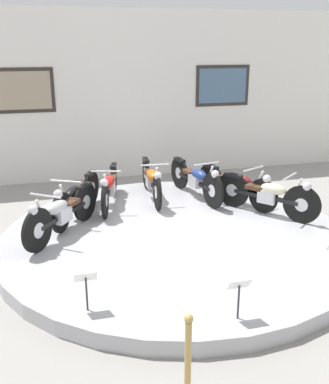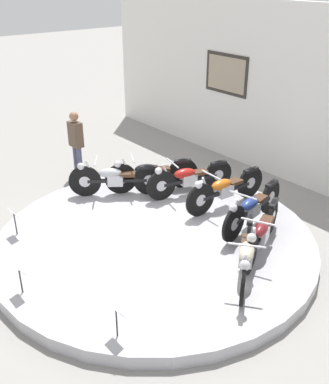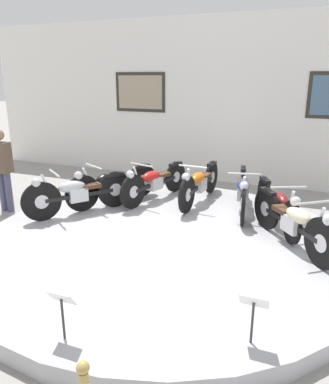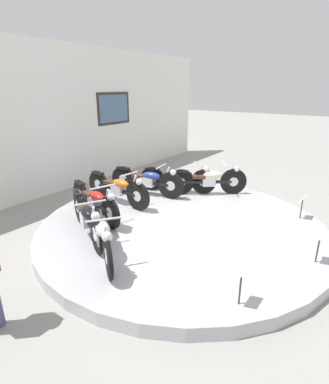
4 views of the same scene
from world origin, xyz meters
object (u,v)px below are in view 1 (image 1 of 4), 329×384
at_px(motorcycle_black, 76,197).
at_px(motorcycle_maroon, 237,184).
at_px(motorcycle_blue, 196,179).
at_px(motorcycle_silver, 61,212).
at_px(info_placard_front_left, 86,282).
at_px(info_placard_front_centre, 239,290).
at_px(motorcycle_cream, 268,194).
at_px(stanchion_post_left_of_entry, 187,381).
at_px(motorcycle_red, 109,186).
at_px(motorcycle_orange, 152,179).

xyz_separation_m(motorcycle_black, motorcycle_maroon, (3.05, -0.00, -0.01)).
bearing_deg(motorcycle_blue, motorcycle_silver, -155.43).
xyz_separation_m(motorcycle_maroon, info_placard_front_left, (-3.16, -2.99, -0.02)).
relative_size(motorcycle_silver, info_placard_front_centre, 3.26).
relative_size(motorcycle_silver, motorcycle_maroon, 0.91).
xyz_separation_m(motorcycle_cream, info_placard_front_centre, (-1.81, -2.88, -0.03)).
bearing_deg(motorcycle_silver, motorcycle_maroon, 12.02).
distance_m(motorcycle_maroon, stanchion_post_left_of_entry, 5.15).
xyz_separation_m(motorcycle_silver, info_placard_front_centre, (1.81, -2.88, -0.03)).
height_order(motorcycle_red, motorcycle_orange, motorcycle_orange).
bearing_deg(motorcycle_silver, motorcycle_blue, 24.57).
height_order(motorcycle_silver, motorcycle_maroon, motorcycle_silver).
relative_size(info_placard_front_centre, stanchion_post_left_of_entry, 0.50).
distance_m(motorcycle_silver, motorcycle_cream, 3.62).
xyz_separation_m(motorcycle_silver, motorcycle_blue, (2.68, 1.22, -0.00)).
xyz_separation_m(motorcycle_black, info_placard_front_left, (-0.11, -2.99, -0.03)).
height_order(motorcycle_black, motorcycle_maroon, motorcycle_black).
bearing_deg(motorcycle_maroon, motorcycle_orange, 155.40).
distance_m(motorcycle_silver, stanchion_post_left_of_entry, 3.94).
height_order(motorcycle_red, motorcycle_blue, motorcycle_blue).
relative_size(info_placard_front_left, stanchion_post_left_of_entry, 0.50).
bearing_deg(info_placard_front_left, stanchion_post_left_of_entry, -64.48).
height_order(motorcycle_blue, motorcycle_cream, motorcycle_blue).
bearing_deg(info_placard_front_centre, motorcycle_maroon, 66.95).
xyz_separation_m(motorcycle_silver, info_placard_front_left, (0.18, -2.28, -0.03)).
bearing_deg(motorcycle_orange, stanchion_post_left_of_entry, -99.68).
bearing_deg(motorcycle_orange, motorcycle_maroon, -24.60).
relative_size(motorcycle_black, stanchion_post_left_of_entry, 1.79).
distance_m(info_placard_front_left, info_placard_front_centre, 1.74).
bearing_deg(motorcycle_maroon, motorcycle_black, 179.95).
bearing_deg(motorcycle_blue, motorcycle_cream, -52.35).
distance_m(motorcycle_silver, motorcycle_maroon, 3.41).
bearing_deg(motorcycle_silver, motorcycle_red, 52.46).
height_order(motorcycle_orange, stanchion_post_left_of_entry, motorcycle_orange).
bearing_deg(stanchion_post_left_of_entry, motorcycle_cream, 54.70).
height_order(motorcycle_black, motorcycle_orange, same).
bearing_deg(motorcycle_orange, motorcycle_black, -155.42).
distance_m(motorcycle_cream, stanchion_post_left_of_entry, 4.69).
relative_size(motorcycle_silver, motorcycle_orange, 0.83).
distance_m(motorcycle_black, motorcycle_orange, 1.68).
xyz_separation_m(motorcycle_red, info_placard_front_left, (-0.76, -3.50, -0.02)).
height_order(motorcycle_silver, motorcycle_orange, motorcycle_silver).
xyz_separation_m(motorcycle_maroon, info_placard_front_centre, (-1.53, -3.59, -0.02)).
bearing_deg(stanchion_post_left_of_entry, motorcycle_blue, 70.75).
xyz_separation_m(info_placard_front_left, info_placard_front_centre, (1.63, -0.60, 0.00)).
xyz_separation_m(motorcycle_blue, stanchion_post_left_of_entry, (-1.76, -5.05, -0.28)).
height_order(motorcycle_red, info_placard_front_centre, motorcycle_red).
height_order(motorcycle_maroon, stanchion_post_left_of_entry, stanchion_post_left_of_entry).
bearing_deg(motorcycle_red, motorcycle_cream, -24.50).
bearing_deg(info_placard_front_left, motorcycle_blue, 54.47).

